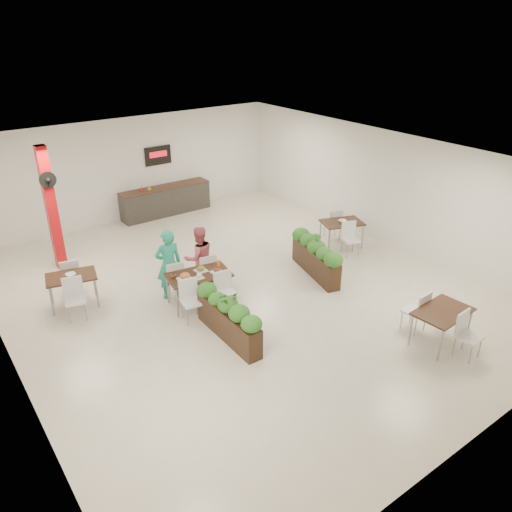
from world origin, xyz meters
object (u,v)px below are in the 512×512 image
at_px(diner_man, 169,264).
at_px(diner_woman, 199,258).
at_px(main_table, 198,279).
at_px(side_table_a, 72,281).
at_px(service_counter, 166,200).
at_px(red_column, 51,208).
at_px(side_table_c, 442,316).
at_px(planter_left, 228,316).
at_px(planter_right, 316,256).
at_px(side_table_b, 342,226).

xyz_separation_m(diner_man, diner_woman, (0.80, 0.00, -0.06)).
distance_m(main_table, side_table_a, 2.82).
distance_m(service_counter, main_table, 5.96).
xyz_separation_m(red_column, side_table_c, (5.08, -7.90, -1.02)).
bearing_deg(red_column, side_table_c, -57.25).
height_order(planter_left, planter_right, planter_right).
bearing_deg(side_table_a, side_table_c, -33.11).
relative_size(diner_woman, side_table_c, 0.95).
bearing_deg(side_table_a, diner_man, -12.56).
bearing_deg(planter_right, main_table, 171.09).
xyz_separation_m(service_counter, planter_right, (1.08, -6.09, 0.02)).
xyz_separation_m(main_table, diner_man, (-0.39, 0.65, 0.21)).
bearing_deg(side_table_c, side_table_b, 64.94).
bearing_deg(side_table_c, side_table_a, 129.33).
height_order(planter_right, side_table_b, planter_right).
height_order(service_counter, side_table_b, service_counter).
distance_m(main_table, diner_woman, 0.79).
xyz_separation_m(main_table, diner_woman, (0.41, 0.65, 0.15)).
bearing_deg(side_table_b, side_table_c, -91.27).
height_order(planter_left, side_table_a, planter_left).
bearing_deg(diner_woman, planter_left, 83.43).
xyz_separation_m(red_column, planter_left, (1.77, -5.27, -1.12)).
bearing_deg(planter_right, side_table_a, 158.94).
xyz_separation_m(diner_man, side_table_a, (-1.93, 0.95, -0.23)).
height_order(diner_woman, side_table_c, diner_woman).
xyz_separation_m(red_column, diner_woman, (2.39, -3.09, -0.86)).
height_order(main_table, planter_left, planter_left).
distance_m(diner_man, planter_left, 2.21).
relative_size(red_column, planter_right, 1.56).
bearing_deg(side_table_a, red_column, 94.52).
bearing_deg(diner_woman, side_table_c, 128.61).
bearing_deg(diner_woman, diner_man, 9.37).
bearing_deg(red_column, main_table, -62.13).
bearing_deg(side_table_c, diner_woman, 115.27).
distance_m(diner_man, side_table_c, 5.94).
xyz_separation_m(main_table, side_table_a, (-2.32, 1.60, -0.02)).
xyz_separation_m(diner_woman, side_table_b, (4.43, -0.31, -0.16)).
distance_m(diner_woman, side_table_b, 4.44).
bearing_deg(side_table_a, diner_woman, -5.55).
distance_m(red_column, side_table_c, 9.44).
xyz_separation_m(diner_man, planter_right, (3.49, -1.14, -0.33)).
xyz_separation_m(red_column, service_counter, (4.00, 1.86, -1.15)).
relative_size(diner_man, diner_woman, 1.08).
height_order(main_table, side_table_b, same).
bearing_deg(side_table_b, side_table_a, -170.13).
bearing_deg(planter_right, planter_left, -162.53).
distance_m(main_table, diner_man, 0.79).
height_order(diner_man, side_table_b, diner_man).
relative_size(service_counter, side_table_a, 1.79).
bearing_deg(service_counter, side_table_a, -137.30).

